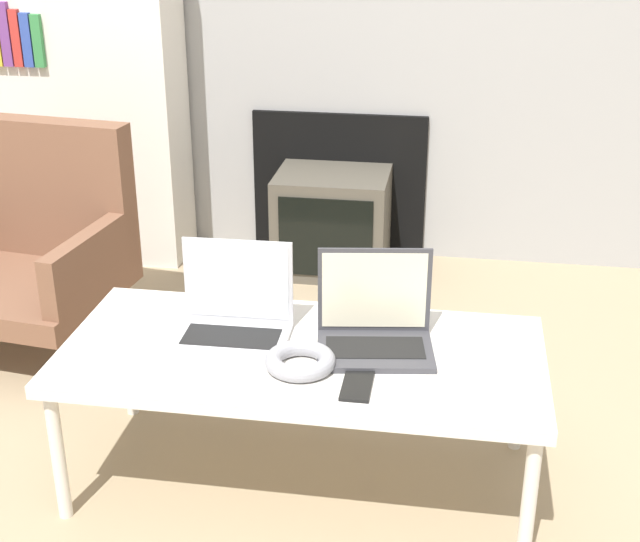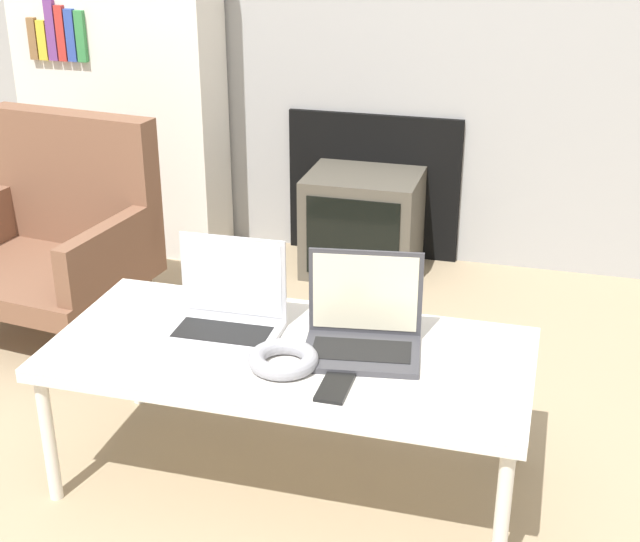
{
  "view_description": "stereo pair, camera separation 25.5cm",
  "coord_description": "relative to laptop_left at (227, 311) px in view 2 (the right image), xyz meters",
  "views": [
    {
      "loc": [
        0.37,
        -1.7,
        1.52
      ],
      "look_at": [
        0.0,
        0.61,
        0.5
      ],
      "focal_mm": 50.0,
      "sensor_mm": 36.0,
      "label": 1
    },
    {
      "loc": [
        0.62,
        -1.64,
        1.52
      ],
      "look_at": [
        0.0,
        0.61,
        0.5
      ],
      "focal_mm": 50.0,
      "sensor_mm": 36.0,
      "label": 2
    }
  ],
  "objects": [
    {
      "name": "headphones",
      "position": [
        0.21,
        -0.15,
        -0.04
      ],
      "size": [
        0.18,
        0.18,
        0.04
      ],
      "color": "gray",
      "rests_on": "table"
    },
    {
      "name": "bookshelf",
      "position": [
        -1.03,
        1.47,
        0.3
      ],
      "size": [
        0.85,
        0.32,
        1.54
      ],
      "color": "silver",
      "rests_on": "ground_plane"
    },
    {
      "name": "table",
      "position": [
        0.19,
        -0.05,
        -0.09
      ],
      "size": [
        1.25,
        0.58,
        0.41
      ],
      "color": "silver",
      "rests_on": "ground_plane"
    },
    {
      "name": "laptop_right",
      "position": [
        0.38,
        -0.0,
        0.0
      ],
      "size": [
        0.33,
        0.25,
        0.25
      ],
      "rotation": [
        0.0,
        0.0,
        0.15
      ],
      "color": "#38383D",
      "rests_on": "table"
    },
    {
      "name": "tv",
      "position": [
        0.05,
        1.43,
        -0.26
      ],
      "size": [
        0.47,
        0.38,
        0.43
      ],
      "color": "#4C473D",
      "rests_on": "ground_plane"
    },
    {
      "name": "laptop_left",
      "position": [
        0.0,
        0.0,
        0.0
      ],
      "size": [
        0.3,
        0.22,
        0.25
      ],
      "rotation": [
        0.0,
        0.0,
        0.02
      ],
      "color": "#B2B2B7",
      "rests_on": "table"
    },
    {
      "name": "phone",
      "position": [
        0.36,
        -0.21,
        -0.06
      ],
      "size": [
        0.07,
        0.15,
        0.01
      ],
      "color": "black",
      "rests_on": "table"
    },
    {
      "name": "armchair",
      "position": [
        -0.92,
        0.67,
        -0.1
      ],
      "size": [
        0.74,
        0.67,
        0.77
      ],
      "rotation": [
        0.0,
        0.0,
        -0.12
      ],
      "color": "brown",
      "rests_on": "ground_plane"
    }
  ]
}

